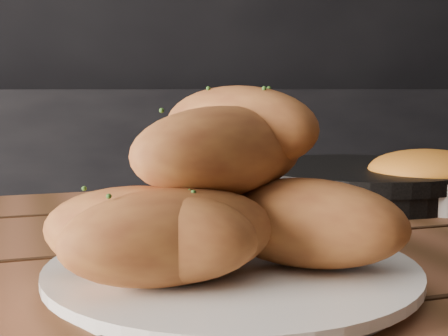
% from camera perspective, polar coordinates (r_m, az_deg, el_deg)
% --- Properties ---
extents(counter, '(2.80, 0.60, 0.90)m').
position_cam_1_polar(counter, '(2.05, -13.43, -5.67)').
color(counter, black).
rests_on(counter, ground).
extents(plate, '(0.29, 0.29, 0.02)m').
position_cam_1_polar(plate, '(0.49, 0.74, -9.66)').
color(plate, white).
rests_on(plate, table).
extents(bread_rolls, '(0.29, 0.24, 0.14)m').
position_cam_1_polar(bread_rolls, '(0.47, -0.75, -2.60)').
color(bread_rolls, '#AC692F').
rests_on(bread_rolls, plate).
extents(skillet, '(0.43, 0.31, 0.05)m').
position_cam_1_polar(skillet, '(0.89, 12.60, -1.20)').
color(skillet, black).
rests_on(skillet, table).
extents(bowl, '(0.19, 0.19, 0.07)m').
position_cam_1_polar(bowl, '(0.87, 18.17, -1.01)').
color(bowl, white).
rests_on(bowl, table).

